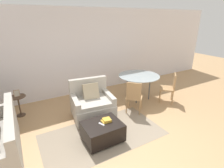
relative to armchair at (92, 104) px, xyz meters
The scene contains 12 objects.
ground_plane 1.66m from the armchair, 81.39° to the right, with size 20.00×20.00×0.00m, color tan.
wall_back 2.01m from the armchair, 82.01° to the left, with size 12.00×0.06×2.75m.
area_rug 0.89m from the armchair, 97.08° to the right, with size 2.63×1.42×0.01m.
armchair is the anchor object (origin of this frame).
ottoman 0.98m from the armchair, 101.43° to the right, with size 0.78×0.63×0.40m.
book_stack 0.93m from the armchair, 94.70° to the right, with size 0.21×0.18×0.06m.
tv_remote_primary 0.99m from the armchair, 102.60° to the right, with size 0.09×0.16×0.01m.
side_table 1.91m from the armchair, 147.89° to the left, with size 0.39×0.39×0.55m.
picture_frame 1.93m from the armchair, 147.89° to the left, with size 0.14×0.07×0.17m.
dining_table 1.80m from the armchair, 10.78° to the left, with size 1.26×1.26×0.77m.
dining_chair_near_left 1.13m from the armchair, 17.85° to the right, with size 0.59×0.59×0.90m.
dining_chair_near_right 2.44m from the armchair, ahead, with size 0.59×0.59×0.90m.
Camera 1 is at (-1.78, -2.10, 2.44)m, focal length 28.00 mm.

